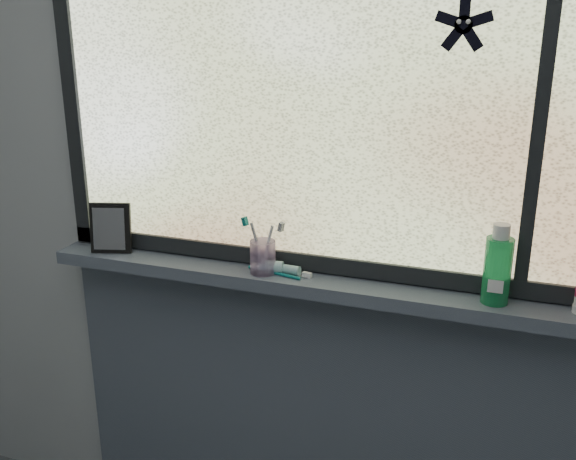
{
  "coord_description": "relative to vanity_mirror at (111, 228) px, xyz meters",
  "views": [
    {
      "loc": [
        0.55,
        -0.42,
        1.73
      ],
      "look_at": [
        0.02,
        1.05,
        1.22
      ],
      "focal_mm": 40.0,
      "sensor_mm": 36.0,
      "label": 1
    }
  ],
  "objects": [
    {
      "name": "toothpaste_tube",
      "position": [
        0.57,
        0.0,
        -0.06
      ],
      "size": [
        0.21,
        0.05,
        0.04
      ],
      "primitive_type": null,
      "rotation": [
        0.0,
        0.0,
        0.04
      ],
      "color": "silver",
      "rests_on": "windowsill"
    },
    {
      "name": "windowsill",
      "position": [
        0.64,
        0.01,
        -0.1
      ],
      "size": [
        1.62,
        0.14,
        0.04
      ],
      "primitive_type": "cube",
      "color": "#474F5E",
      "rests_on": "wall_back"
    },
    {
      "name": "frame_mullion",
      "position": [
        1.24,
        0.06,
        0.43
      ],
      "size": [
        0.03,
        0.03,
        1.0
      ],
      "primitive_type": "cube",
      "color": "black",
      "rests_on": "wall_back"
    },
    {
      "name": "toothbrush_lying",
      "position": [
        0.56,
        -0.01,
        -0.07
      ],
      "size": [
        0.22,
        0.07,
        0.01
      ],
      "primitive_type": null,
      "rotation": [
        0.0,
        0.0,
        -0.21
      ],
      "color": "#0B6969",
      "rests_on": "windowsill"
    },
    {
      "name": "frame_left",
      "position": [
        -0.14,
        0.06,
        0.43
      ],
      "size": [
        0.05,
        0.03,
        1.1
      ],
      "primitive_type": "cube",
      "color": "black",
      "rests_on": "wall_back"
    },
    {
      "name": "window_pane",
      "position": [
        0.64,
        0.06,
        0.43
      ],
      "size": [
        1.5,
        0.01,
        1.0
      ],
      "primitive_type": "cube",
      "color": "silver",
      "rests_on": "wall_back"
    },
    {
      "name": "frame_bottom",
      "position": [
        0.64,
        0.06,
        -0.05
      ],
      "size": [
        1.6,
        0.03,
        0.05
      ],
      "primitive_type": "cube",
      "color": "black",
      "rests_on": "windowsill"
    },
    {
      "name": "mouthwash_bottle",
      "position": [
        1.18,
        0.01,
        0.03
      ],
      "size": [
        0.07,
        0.07,
        0.18
      ],
      "primitive_type": "cylinder",
      "rotation": [
        0.0,
        0.0,
        -0.0
      ],
      "color": "#21AC5C",
      "rests_on": "windowsill"
    },
    {
      "name": "vanity_mirror",
      "position": [
        0.0,
        0.0,
        0.0
      ],
      "size": [
        0.14,
        0.1,
        0.16
      ],
      "primitive_type": "cube",
      "rotation": [
        0.0,
        0.0,
        0.3
      ],
      "color": "black",
      "rests_on": "windowsill"
    },
    {
      "name": "sill_apron",
      "position": [
        0.64,
        0.07,
        -0.61
      ],
      "size": [
        1.62,
        0.02,
        0.98
      ],
      "primitive_type": "cube",
      "color": "#474F5E",
      "rests_on": "floor"
    },
    {
      "name": "starfish_sticker",
      "position": [
        1.04,
        0.05,
        0.62
      ],
      "size": [
        0.15,
        0.02,
        0.15
      ],
      "primitive_type": null,
      "color": "black",
      "rests_on": "window_pane"
    },
    {
      "name": "wall_back",
      "position": [
        0.64,
        0.08,
        0.15
      ],
      "size": [
        3.0,
        0.01,
        2.5
      ],
      "primitive_type": "cube",
      "color": "#9EA3A8",
      "rests_on": "ground"
    },
    {
      "name": "toothbrush_cup",
      "position": [
        0.52,
        -0.01,
        -0.03
      ],
      "size": [
        0.09,
        0.09,
        0.1
      ],
      "primitive_type": "cylinder",
      "rotation": [
        0.0,
        0.0,
        -0.26
      ],
      "color": "#BC99CB",
      "rests_on": "windowsill"
    }
  ]
}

